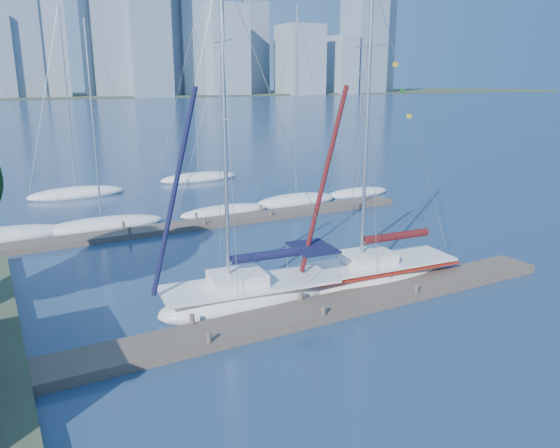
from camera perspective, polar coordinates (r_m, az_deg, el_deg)
ground at (r=23.58m, az=3.33°, el=-9.58°), size 700.00×700.00×0.00m
near_dock at (r=23.50m, az=3.33°, el=-9.14°), size 26.00×2.00×0.40m
far_dock at (r=37.94m, az=-6.88°, el=0.19°), size 30.00×1.80×0.36m
far_shore at (r=338.49m, az=-27.24°, el=11.71°), size 800.00×100.00×1.50m
sailboat_navy at (r=24.34m, az=-3.15°, el=-5.81°), size 8.74×3.67×14.67m
sailboat_maroon at (r=27.52m, az=10.21°, el=-3.55°), size 8.69×3.43×14.66m
bg_boat_1 at (r=38.51m, az=-18.10°, el=-0.09°), size 8.61×4.19×13.73m
bg_boat_2 at (r=40.90m, az=-5.73°, el=1.39°), size 7.20×2.65×12.18m
bg_boat_4 at (r=43.95m, az=1.68°, el=2.52°), size 7.24×2.78×15.47m
bg_boat_5 at (r=47.74m, az=8.11°, el=3.27°), size 6.48×3.81×10.90m
bg_boat_6 at (r=49.84m, az=-20.49°, el=3.06°), size 8.33×5.06×15.78m
bg_boat_7 at (r=54.87m, az=-8.47°, el=4.84°), size 7.95×2.77×14.78m
skyline at (r=311.17m, az=-24.28°, el=18.51°), size 501.91×51.31×119.88m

